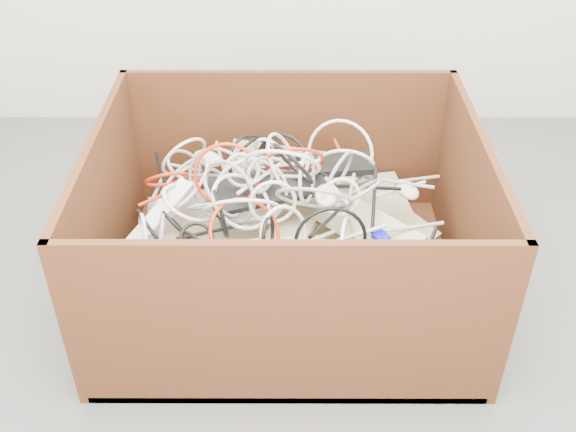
{
  "coord_description": "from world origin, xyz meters",
  "views": [
    {
      "loc": [
        -0.02,
        -1.58,
        1.64
      ],
      "look_at": [
        -0.03,
        0.25,
        0.3
      ],
      "focal_mm": 42.53,
      "sensor_mm": 36.0,
      "label": 1
    }
  ],
  "objects_px": {
    "cardboard_box": "(283,255)",
    "power_strip_left": "(161,214)",
    "vga_plug": "(381,237)",
    "power_strip_right": "(219,270)"
  },
  "relations": [
    {
      "from": "cardboard_box",
      "to": "power_strip_right",
      "type": "height_order",
      "value": "cardboard_box"
    },
    {
      "from": "cardboard_box",
      "to": "vga_plug",
      "type": "xyz_separation_m",
      "value": [
        0.3,
        -0.15,
        0.2
      ]
    },
    {
      "from": "power_strip_right",
      "to": "vga_plug",
      "type": "relative_size",
      "value": 5.97
    },
    {
      "from": "power_strip_right",
      "to": "vga_plug",
      "type": "xyz_separation_m",
      "value": [
        0.49,
        0.13,
        0.02
      ]
    },
    {
      "from": "cardboard_box",
      "to": "vga_plug",
      "type": "height_order",
      "value": "cardboard_box"
    },
    {
      "from": "power_strip_right",
      "to": "vga_plug",
      "type": "distance_m",
      "value": 0.51
    },
    {
      "from": "cardboard_box",
      "to": "power_strip_right",
      "type": "bearing_deg",
      "value": -123.3
    },
    {
      "from": "power_strip_left",
      "to": "power_strip_right",
      "type": "xyz_separation_m",
      "value": [
        0.21,
        -0.24,
        -0.03
      ]
    },
    {
      "from": "cardboard_box",
      "to": "power_strip_left",
      "type": "relative_size",
      "value": 4.2
    },
    {
      "from": "power_strip_left",
      "to": "power_strip_right",
      "type": "bearing_deg",
      "value": -107.8
    }
  ]
}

